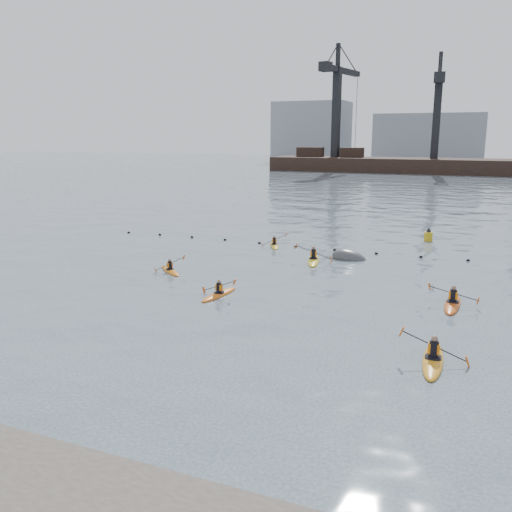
% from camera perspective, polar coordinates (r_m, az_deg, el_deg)
% --- Properties ---
extents(ground, '(400.00, 400.00, 0.00)m').
position_cam_1_polar(ground, '(20.15, -11.29, -11.52)').
color(ground, '#3C4E57').
rests_on(ground, ground).
extents(float_line, '(33.24, 0.73, 0.24)m').
position_cam_1_polar(float_line, '(40.06, 6.29, 0.85)').
color(float_line, black).
rests_on(float_line, ground).
extents(barge_pier, '(72.00, 19.30, 29.50)m').
position_cam_1_polar(barge_pier, '(125.73, 18.06, 9.17)').
color(barge_pier, black).
rests_on(barge_pier, ground).
extents(skyline, '(141.00, 28.00, 22.00)m').
position_cam_1_polar(skyline, '(165.60, 20.36, 12.25)').
color(skyline, gray).
rests_on(skyline, ground).
extents(kayaker_0, '(2.09, 3.07, 1.15)m').
position_cam_1_polar(kayaker_0, '(28.25, -3.91, -3.99)').
color(kayaker_0, orange).
rests_on(kayaker_0, ground).
extents(kayaker_1, '(2.54, 3.70, 1.38)m').
position_cam_1_polar(kayaker_1, '(21.25, 18.13, -10.29)').
color(kayaker_1, orange).
rests_on(kayaker_1, ground).
extents(kayaker_2, '(2.56, 2.28, 1.06)m').
position_cam_1_polar(kayaker_2, '(33.47, -9.04, -1.48)').
color(kayaker_2, orange).
rests_on(kayaker_2, ground).
extents(kayaker_3, '(2.44, 3.67, 1.33)m').
position_cam_1_polar(kayaker_3, '(35.91, 6.06, -0.39)').
color(kayaker_3, yellow).
rests_on(kayaker_3, ground).
extents(kayaker_4, '(2.42, 3.59, 1.17)m').
position_cam_1_polar(kayaker_4, '(28.29, 19.99, -4.69)').
color(kayaker_4, '#C45012').
rests_on(kayaker_4, ground).
extents(kayaker_5, '(1.83, 2.80, 1.11)m').
position_cam_1_polar(kayaker_5, '(40.62, 1.93, 1.17)').
color(kayaker_5, gold).
rests_on(kayaker_5, ground).
extents(mooring_buoy, '(2.72, 1.66, 1.67)m').
position_cam_1_polar(mooring_buoy, '(36.99, 9.80, -0.30)').
color(mooring_buoy, '#404346').
rests_on(mooring_buoy, ground).
extents(nav_buoy, '(0.65, 0.65, 1.19)m').
position_cam_1_polar(nav_buoy, '(44.77, 17.68, 2.00)').
color(nav_buoy, gold).
rests_on(nav_buoy, ground).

